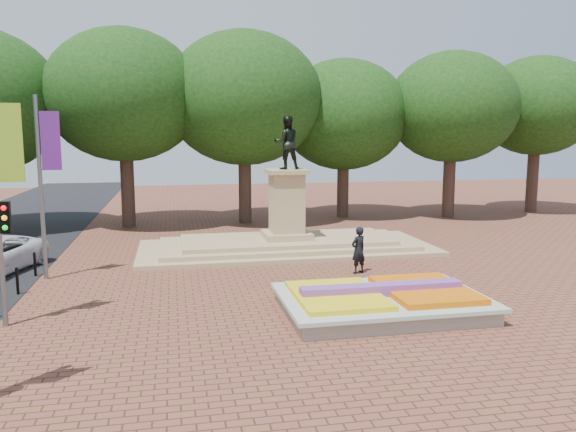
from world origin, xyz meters
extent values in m
plane|color=brown|center=(0.00, 0.00, 0.00)|extent=(90.00, 90.00, 0.00)
cube|color=gray|center=(1.00, -2.00, 0.23)|extent=(6.00, 4.00, 0.45)
cube|color=beige|center=(1.00, -2.00, 0.50)|extent=(6.30, 4.30, 0.12)
cube|color=orange|center=(2.45, -2.00, 0.63)|extent=(2.60, 3.40, 0.22)
cube|color=yellow|center=(-0.45, -2.00, 0.62)|extent=(2.60, 3.40, 0.18)
cube|color=#73389A|center=(1.00, -2.00, 0.72)|extent=(5.20, 0.55, 0.38)
cube|color=tan|center=(0.00, 8.00, 0.10)|extent=(14.00, 6.00, 0.20)
cube|color=tan|center=(0.00, 8.00, 0.30)|extent=(12.00, 5.00, 0.20)
cube|color=tan|center=(0.00, 8.00, 0.50)|extent=(10.00, 4.00, 0.20)
cube|color=tan|center=(0.00, 8.00, 0.75)|extent=(2.20, 2.20, 0.30)
cube|color=tan|center=(0.00, 8.00, 2.30)|extent=(1.50, 1.50, 2.80)
cube|color=tan|center=(0.00, 8.00, 3.80)|extent=(1.90, 1.90, 0.20)
imported|color=black|center=(0.00, 8.00, 5.15)|extent=(1.22, 0.95, 2.50)
cylinder|color=#3B2820|center=(-8.00, 18.00, 2.00)|extent=(0.80, 0.80, 4.00)
ellipsoid|color=black|center=(-8.00, 18.00, 6.69)|extent=(8.80, 8.80, 7.48)
cylinder|color=#3B2820|center=(-1.00, 18.00, 2.00)|extent=(0.80, 0.80, 4.00)
ellipsoid|color=black|center=(-1.00, 18.00, 6.69)|extent=(8.80, 8.80, 7.48)
cylinder|color=#3B2820|center=(6.00, 18.00, 2.00)|extent=(0.80, 0.80, 4.00)
ellipsoid|color=black|center=(6.00, 18.00, 6.69)|extent=(8.80, 8.80, 7.48)
cylinder|color=#3B2820|center=(13.00, 18.00, 2.00)|extent=(0.80, 0.80, 4.00)
ellipsoid|color=black|center=(13.00, 18.00, 6.69)|extent=(8.80, 8.80, 7.48)
cylinder|color=#3B2820|center=(20.00, 18.00, 2.00)|extent=(0.80, 0.80, 4.00)
ellipsoid|color=black|center=(20.00, 18.00, 6.69)|extent=(8.80, 8.80, 7.48)
cube|color=#8BB524|center=(-9.75, -1.00, 5.30)|extent=(0.70, 0.04, 2.20)
cylinder|color=slate|center=(-10.20, 4.50, 3.50)|extent=(0.16, 0.16, 7.00)
cube|color=#601E7F|center=(-9.75, 4.50, 5.30)|extent=(0.70, 0.04, 2.20)
cube|color=black|center=(-10.00, -1.00, 3.20)|extent=(0.28, 0.18, 0.90)
cylinder|color=black|center=(-10.70, 2.40, 0.45)|extent=(0.10, 0.10, 0.90)
sphere|color=black|center=(-10.70, 2.40, 0.92)|extent=(0.12, 0.12, 0.12)
cylinder|color=black|center=(-10.70, 5.00, 0.45)|extent=(0.10, 0.10, 0.90)
sphere|color=black|center=(-10.70, 5.00, 0.92)|extent=(0.12, 0.12, 0.12)
imported|color=black|center=(1.91, 2.95, 0.95)|extent=(0.82, 0.70, 1.89)
camera|label=1|loc=(-5.31, -18.06, 5.53)|focal=35.00mm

